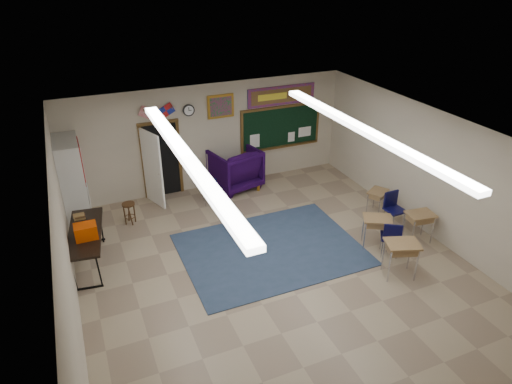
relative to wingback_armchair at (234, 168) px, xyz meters
name	(u,v)px	position (x,y,z in m)	size (l,w,h in m)	color
floor	(278,271)	(-0.58, -4.15, -0.59)	(9.00, 9.00, 0.00)	gray
back_wall	(210,137)	(-0.58, 0.35, 0.91)	(8.00, 0.04, 3.00)	beige
front_wall	(446,384)	(-0.58, -8.65, 0.91)	(8.00, 0.04, 3.00)	beige
left_wall	(66,257)	(-4.58, -4.15, 0.91)	(0.04, 9.00, 3.00)	beige
right_wall	(437,176)	(3.42, -4.15, 0.91)	(0.04, 9.00, 3.00)	beige
ceiling	(282,140)	(-0.58, -4.15, 2.41)	(8.00, 9.00, 0.04)	white
area_rug	(271,249)	(-0.38, -3.35, -0.58)	(4.00, 3.00, 0.02)	#313F5E
fluorescent_strips	(282,143)	(-0.58, -4.15, 2.35)	(3.86, 6.00, 0.10)	white
doorway	(159,162)	(-2.09, 0.20, 0.47)	(1.10, 0.89, 2.16)	black
chalkboard	(281,128)	(1.62, 0.31, 0.87)	(2.55, 0.14, 1.30)	brown
bulletin_board	(282,95)	(1.62, 0.32, 1.86)	(2.10, 0.05, 0.55)	red
framed_art_print	(221,106)	(-0.23, 0.32, 1.76)	(0.75, 0.05, 0.65)	#B07C22
wall_clock	(189,110)	(-1.13, 0.32, 1.76)	(0.32, 0.05, 0.32)	black
wall_flags	(157,110)	(-1.98, 0.29, 1.89)	(1.16, 0.06, 0.70)	red
storage_cabinet	(73,183)	(-4.30, -0.30, 0.51)	(0.59, 1.25, 2.20)	silver
wingback_armchair	(234,168)	(0.00, 0.00, 0.00)	(1.26, 1.30, 1.18)	black
student_chair_reading	(209,190)	(-0.97, -0.64, -0.20)	(0.39, 0.39, 0.78)	black
student_chair_desk_a	(390,237)	(1.98, -4.54, -0.15)	(0.44, 0.44, 0.88)	black
student_chair_desk_b	(395,211)	(2.82, -3.64, -0.14)	(0.45, 0.45, 0.90)	black
student_desk_front_left	(376,230)	(1.88, -4.16, -0.17)	(0.78, 0.72, 0.76)	brown
student_desk_front_right	(377,201)	(2.84, -2.90, -0.23)	(0.67, 0.63, 0.65)	brown
student_desk_back_left	(400,257)	(1.68, -5.26, -0.14)	(0.81, 0.70, 0.81)	brown
student_desk_back_right	(419,226)	(2.93, -4.37, -0.17)	(0.67, 0.54, 0.74)	brown
folding_table	(88,246)	(-4.23, -2.28, -0.14)	(0.93, 2.07, 1.14)	black
wooden_stool	(130,213)	(-3.14, -0.89, -0.30)	(0.32, 0.32, 0.56)	#442D14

